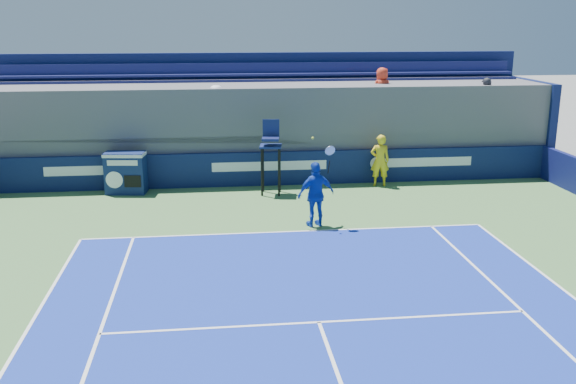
{
  "coord_description": "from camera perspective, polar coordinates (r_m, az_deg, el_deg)",
  "views": [
    {
      "loc": [
        -1.9,
        -4.69,
        5.63
      ],
      "look_at": [
        0.0,
        11.5,
        1.25
      ],
      "focal_mm": 40.0,
      "sensor_mm": 36.0,
      "label": 1
    }
  ],
  "objects": [
    {
      "name": "stadium_seating",
      "position": [
        24.22,
        -2.08,
        6.01
      ],
      "size": [
        21.0,
        4.05,
        4.4
      ],
      "color": "#525257",
      "rests_on": "ground"
    },
    {
      "name": "umpire_chair",
      "position": [
        21.14,
        -1.54,
        3.85
      ],
      "size": [
        0.8,
        0.8,
        2.48
      ],
      "color": "black",
      "rests_on": "ground"
    },
    {
      "name": "tennis_player",
      "position": [
        17.87,
        2.51,
        -0.2
      ],
      "size": [
        1.16,
        0.73,
        2.57
      ],
      "color": "#153BB1",
      "rests_on": "apron"
    },
    {
      "name": "ball_person",
      "position": [
        22.49,
        8.17,
        2.8
      ],
      "size": [
        0.7,
        0.5,
        1.81
      ],
      "primitive_type": "imported",
      "rotation": [
        0.0,
        0.0,
        3.04
      ],
      "color": "yellow",
      "rests_on": "apron"
    },
    {
      "name": "match_clock",
      "position": [
        22.04,
        -14.23,
        1.76
      ],
      "size": [
        1.4,
        0.88,
        1.4
      ],
      "color": "#0F1D4C",
      "rests_on": "ground"
    },
    {
      "name": "back_hoarding",
      "position": [
        22.45,
        -1.66,
        2.09
      ],
      "size": [
        20.4,
        0.21,
        1.2
      ],
      "color": "#0B1641",
      "rests_on": "ground"
    }
  ]
}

